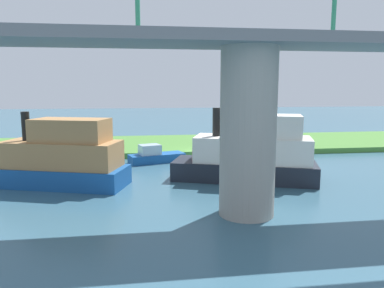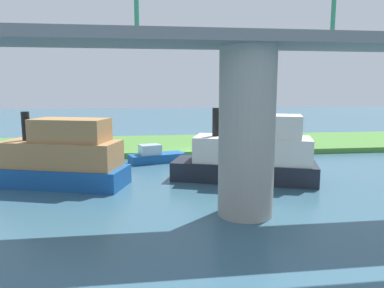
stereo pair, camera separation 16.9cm
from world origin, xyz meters
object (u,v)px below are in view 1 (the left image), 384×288
riverboat_paddlewheel (249,154)px  houseboat_blue (59,159)px  bridge_pylon (248,133)px  mooring_post (280,144)px  person_on_bank (251,141)px  pontoon_yellow (155,156)px

riverboat_paddlewheel → houseboat_blue: (12.56, -0.37, -0.06)m
bridge_pylon → riverboat_paddlewheel: size_ratio=0.81×
bridge_pylon → mooring_post: bearing=-116.6°
bridge_pylon → houseboat_blue: bearing=-34.0°
riverboat_paddlewheel → mooring_post: bearing=-122.1°
person_on_bank → pontoon_yellow: 9.78m
bridge_pylon → mooring_post: size_ratio=11.62×
riverboat_paddlewheel → houseboat_blue: riverboat_paddlewheel is taller
mooring_post → houseboat_blue: (18.60, 9.27, 0.91)m
mooring_post → houseboat_blue: 20.80m
mooring_post → pontoon_yellow: bearing=12.8°
riverboat_paddlewheel → houseboat_blue: size_ratio=1.03×
houseboat_blue → person_on_bank: bearing=-148.9°
bridge_pylon → houseboat_blue: bridge_pylon is taller
person_on_bank → houseboat_blue: size_ratio=0.14×
person_on_bank → mooring_post: bearing=175.8°
bridge_pylon → person_on_bank: (-5.30, -16.52, -2.92)m
mooring_post → riverboat_paddlewheel: size_ratio=0.07×
bridge_pylon → pontoon_yellow: bridge_pylon is taller
person_on_bank → riverboat_paddlewheel: size_ratio=0.14×
bridge_pylon → person_on_bank: bridge_pylon is taller
person_on_bank → riverboat_paddlewheel: bearing=72.2°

